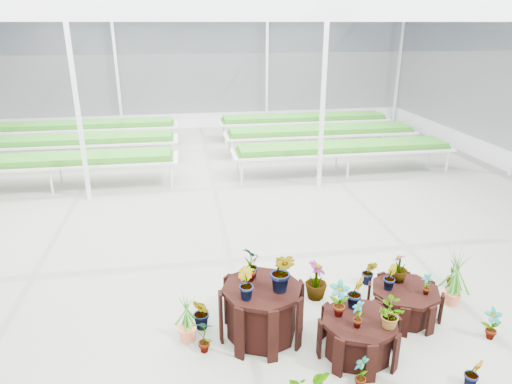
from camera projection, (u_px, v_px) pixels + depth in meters
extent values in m
plane|color=gray|center=(223.00, 268.00, 8.29)|extent=(24.00, 24.00, 0.00)
cylinder|color=black|center=(262.00, 311.00, 6.39)|extent=(1.25, 1.25, 0.79)
cylinder|color=black|center=(358.00, 337.00, 6.05)|extent=(1.13, 1.13, 0.55)
cylinder|color=black|center=(404.00, 302.00, 6.87)|extent=(1.32, 1.32, 0.47)
imported|color=#2D791E|center=(251.00, 264.00, 6.31)|extent=(0.33, 0.34, 0.54)
imported|color=#2D791E|center=(283.00, 272.00, 6.03)|extent=(0.43, 0.42, 0.61)
imported|color=#2D791E|center=(253.00, 265.00, 6.42)|extent=(0.27, 0.26, 0.38)
imported|color=#2D791E|center=(245.00, 284.00, 5.93)|extent=(0.28, 0.30, 0.44)
imported|color=#2D791E|center=(339.00, 299.00, 5.94)|extent=(0.32, 0.27, 0.51)
imported|color=#2D791E|center=(389.00, 314.00, 5.75)|extent=(0.38, 0.41, 0.38)
imported|color=#2D791E|center=(356.00, 292.00, 6.15)|extent=(0.32, 0.31, 0.45)
imported|color=#2D791E|center=(358.00, 314.00, 5.75)|extent=(0.18, 0.22, 0.38)
imported|color=#2D791E|center=(390.00, 277.00, 6.73)|extent=(0.27, 0.28, 0.40)
imported|color=#2D791E|center=(427.00, 284.00, 6.60)|extent=(0.15, 0.20, 0.34)
imported|color=#2D791E|center=(399.00, 267.00, 6.92)|extent=(0.37, 0.37, 0.47)
imported|color=#2D791E|center=(205.00, 335.00, 6.10)|extent=(0.32, 0.26, 0.52)
imported|color=#2D791E|center=(202.00, 313.00, 6.55)|extent=(0.33, 0.36, 0.53)
imported|color=#2D791E|center=(361.00, 372.00, 5.52)|extent=(0.25, 0.28, 0.45)
imported|color=#2D791E|center=(473.00, 373.00, 5.54)|extent=(0.26, 0.23, 0.40)
imported|color=#2D791E|center=(492.00, 324.00, 6.36)|extent=(0.28, 0.22, 0.49)
imported|color=#2D791E|center=(453.00, 273.00, 7.62)|extent=(0.24, 0.31, 0.53)
imported|color=#2D791E|center=(369.00, 272.00, 7.70)|extent=(0.32, 0.31, 0.46)
imported|color=#2D791E|center=(316.00, 280.00, 7.30)|extent=(0.46, 0.46, 0.64)
imported|color=#2D791E|center=(252.00, 289.00, 7.09)|extent=(0.52, 0.58, 0.59)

